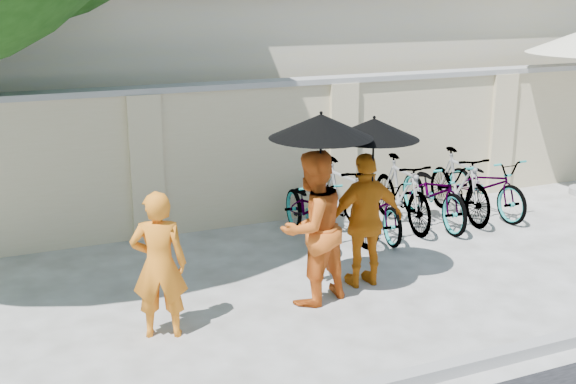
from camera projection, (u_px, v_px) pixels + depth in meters
name	position (u px, v px, depth m)	size (l,w,h in m)	color
ground	(308.00, 312.00, 7.74)	(80.00, 80.00, 0.00)	silver
kerb	(392.00, 383.00, 6.23)	(40.00, 0.16, 0.12)	gray
compound_wall	(278.00, 153.00, 10.68)	(20.00, 0.30, 2.00)	beige
building_behind	(250.00, 81.00, 14.25)	(14.00, 6.00, 3.20)	beige
monk_left	(159.00, 265.00, 7.02)	(0.55, 0.36, 1.50)	orange
monk_center	(312.00, 228.00, 7.79)	(0.83, 0.65, 1.71)	#CB5818
parasol_center	(321.00, 126.00, 7.43)	(1.09, 1.09, 1.14)	black
monk_right	(366.00, 220.00, 8.26)	(0.92, 0.38, 1.57)	#C4670F
parasol_right	(374.00, 129.00, 7.90)	(1.01, 1.01, 1.09)	black
bike_0	(308.00, 209.00, 9.81)	(0.60, 1.72, 0.90)	#9E9E9E
bike_1	(342.00, 199.00, 9.95)	(0.51, 1.81, 1.09)	#9E9E9E
bike_2	(378.00, 205.00, 10.08)	(0.57, 1.62, 0.85)	#9E9E9E
bike_3	(402.00, 192.00, 10.41)	(0.48, 1.70, 1.02)	#9E9E9E
bike_4	(434.00, 192.00, 10.54)	(0.63, 1.82, 0.95)	#9E9E9E
bike_5	(459.00, 185.00, 10.80)	(0.49, 1.72, 1.03)	#9E9E9E
bike_6	(486.00, 185.00, 11.01)	(0.61, 1.75, 0.92)	#9E9E9E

